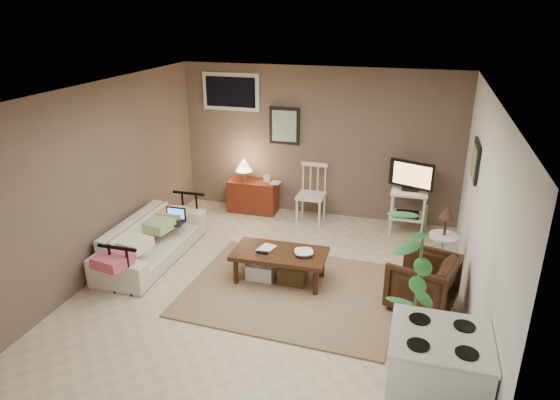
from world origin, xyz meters
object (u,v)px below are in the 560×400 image
(potted_plant, at_px, (417,286))
(stove, at_px, (435,387))
(armchair, at_px, (423,280))
(coffee_table, at_px, (279,264))
(tv_stand, at_px, (409,196))
(sofa, at_px, (152,233))
(side_table, at_px, (444,234))
(spindle_chair, at_px, (311,196))
(red_console, at_px, (252,193))

(potted_plant, relative_size, stove, 1.75)
(stove, bearing_deg, armchair, 93.61)
(coffee_table, xyz_separation_m, armchair, (1.72, -0.09, 0.11))
(tv_stand, bearing_deg, stove, -84.46)
(tv_stand, bearing_deg, sofa, -150.78)
(sofa, height_order, potted_plant, potted_plant)
(armchair, bearing_deg, side_table, 179.97)
(potted_plant, bearing_deg, coffee_table, 143.49)
(side_table, bearing_deg, coffee_table, -161.32)
(coffee_table, relative_size, spindle_chair, 1.25)
(side_table, bearing_deg, tv_stand, 110.23)
(tv_stand, height_order, potted_plant, potted_plant)
(spindle_chair, height_order, armchair, spindle_chair)
(spindle_chair, xyz_separation_m, side_table, (1.97, -1.29, 0.17))
(spindle_chair, height_order, tv_stand, tv_stand)
(red_console, xyz_separation_m, stove, (2.92, -4.07, 0.16))
(coffee_table, relative_size, stove, 1.20)
(armchair, distance_m, potted_plant, 1.26)
(red_console, distance_m, tv_stand, 2.55)
(spindle_chair, xyz_separation_m, armchair, (1.76, -2.03, -0.09))
(coffee_table, xyz_separation_m, potted_plant, (1.65, -1.22, 0.66))
(potted_plant, height_order, stove, potted_plant)
(sofa, relative_size, red_console, 2.06)
(tv_stand, bearing_deg, potted_plant, -86.64)
(sofa, relative_size, side_table, 1.94)
(spindle_chair, distance_m, side_table, 2.36)
(side_table, bearing_deg, armchair, -106.26)
(coffee_table, distance_m, red_console, 2.34)
(coffee_table, xyz_separation_m, side_table, (1.94, 0.66, 0.37))
(armchair, relative_size, potted_plant, 0.41)
(potted_plant, xyz_separation_m, stove, (0.20, -0.77, -0.43))
(stove, bearing_deg, coffee_table, 132.84)
(coffee_table, xyz_separation_m, tv_stand, (1.46, 1.95, 0.35))
(sofa, distance_m, spindle_chair, 2.56)
(spindle_chair, height_order, stove, stove)
(sofa, distance_m, side_table, 3.81)
(spindle_chair, distance_m, armchair, 2.69)
(red_console, relative_size, armchair, 1.33)
(tv_stand, bearing_deg, red_console, 177.11)
(sofa, relative_size, tv_stand, 1.70)
(sofa, distance_m, red_console, 2.11)
(side_table, relative_size, potted_plant, 0.58)
(armchair, relative_size, stove, 0.72)
(stove, bearing_deg, sofa, 150.24)
(tv_stand, relative_size, stove, 1.16)
(red_console, bearing_deg, spindle_chair, -7.38)
(side_table, height_order, stove, side_table)
(coffee_table, height_order, sofa, sofa)
(side_table, xyz_separation_m, stove, (-0.10, -2.64, -0.13))
(coffee_table, relative_size, tv_stand, 1.04)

